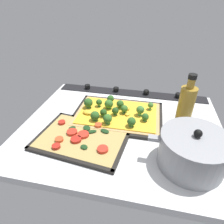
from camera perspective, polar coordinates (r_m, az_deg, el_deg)
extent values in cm
cube|color=silver|center=(79.27, 2.81, -4.83)|extent=(79.03, 64.18, 3.00)
cube|color=black|center=(102.32, 5.56, 5.66)|extent=(75.87, 7.00, 0.80)
cylinder|color=black|center=(102.32, 18.91, 4.76)|extent=(2.80, 2.80, 1.80)
cylinder|color=black|center=(101.32, 10.05, 5.83)|extent=(2.80, 2.80, 1.80)
cylinder|color=black|center=(102.76, 1.20, 6.76)|extent=(2.80, 2.80, 1.80)
cylinder|color=black|center=(106.56, -7.25, 7.49)|extent=(2.80, 2.80, 1.80)
cube|color=black|center=(83.47, 1.68, -1.14)|extent=(37.64, 26.85, 0.50)
cube|color=black|center=(93.93, 3.06, 3.31)|extent=(37.46, 1.48, 1.30)
cube|color=black|center=(73.21, -0.10, -6.33)|extent=(37.46, 1.48, 1.30)
cube|color=black|center=(82.69, 14.14, -2.30)|extent=(1.40, 26.58, 1.30)
cube|color=black|center=(87.63, -10.06, 0.43)|extent=(1.40, 26.58, 1.30)
cube|color=tan|center=(83.05, 1.68, -0.71)|extent=(35.23, 24.43, 1.00)
cube|color=gold|center=(82.67, 1.69, -0.31)|extent=(32.40, 22.00, 0.40)
cone|color=#4D8B3F|center=(78.51, 9.65, -2.29)|extent=(1.57, 1.57, 0.83)
sphere|color=#2D5B23|center=(77.67, 9.75, -1.39)|extent=(2.85, 2.85, 2.85)
cone|color=#5B9F46|center=(75.92, -1.29, -3.04)|extent=(1.94, 1.94, 1.02)
sphere|color=#386B28|center=(74.86, -1.31, -1.90)|extent=(3.54, 3.54, 3.54)
cone|color=#427635|center=(80.10, -2.51, -1.00)|extent=(1.58, 1.58, 0.84)
sphere|color=#264C1C|center=(79.28, -2.53, -0.10)|extent=(2.88, 2.88, 2.88)
cone|color=#5B9F46|center=(85.32, -0.94, 1.35)|extent=(2.09, 2.09, 0.84)
sphere|color=#386B28|center=(84.37, -0.95, 2.41)|extent=(3.79, 3.79, 3.79)
cone|color=#5B9F46|center=(82.14, 3.69, 0.00)|extent=(1.66, 1.66, 1.07)
sphere|color=#386B28|center=(81.25, 3.73, 0.99)|extent=(3.03, 3.03, 3.03)
cone|color=#4D8B3F|center=(74.76, 5.68, -3.88)|extent=(1.82, 1.82, 0.99)
sphere|color=#2D5B23|center=(73.74, 5.75, -2.79)|extent=(3.32, 3.32, 3.32)
cone|color=#4D8B3F|center=(78.04, -4.99, -2.15)|extent=(2.01, 2.01, 0.80)
sphere|color=#2D5B23|center=(77.04, -5.05, -1.07)|extent=(3.65, 3.65, 3.65)
cone|color=#68AD54|center=(86.01, 11.20, 1.12)|extent=(1.33, 1.33, 1.29)
sphere|color=#427533|center=(85.22, 11.31, 2.00)|extent=(2.42, 2.42, 2.42)
cone|color=#4D8B3F|center=(86.38, -6.91, 1.62)|extent=(2.13, 2.13, 1.10)
sphere|color=#2D5B23|center=(85.37, -7.00, 2.77)|extent=(3.88, 3.88, 3.88)
cone|color=#427635|center=(80.90, 0.97, -0.54)|extent=(1.57, 1.57, 0.96)
sphere|color=#264C1C|center=(80.06, 0.98, 0.39)|extent=(2.85, 2.85, 2.85)
cone|color=#4D8B3F|center=(85.56, 2.40, 1.45)|extent=(1.77, 1.77, 0.92)
sphere|color=#2D5B23|center=(84.70, 2.42, 2.41)|extent=(3.23, 3.23, 3.23)
cone|color=#4D8B3F|center=(86.84, -3.80, 2.00)|extent=(1.47, 1.47, 1.14)
sphere|color=#2D5B23|center=(86.04, -3.84, 2.90)|extent=(2.68, 2.68, 2.68)
cone|color=#4D8B3F|center=(89.10, -0.43, 2.96)|extent=(1.74, 1.74, 1.19)
sphere|color=#2D5B23|center=(88.22, -0.44, 3.96)|extent=(3.15, 3.15, 3.15)
cone|color=#68AD54|center=(81.41, 8.22, -0.50)|extent=(1.84, 1.84, 1.38)
sphere|color=#427533|center=(80.37, 8.33, 0.65)|extent=(3.34, 3.34, 3.34)
ellipsoid|color=gold|center=(85.02, 3.84, 1.28)|extent=(4.95, 4.71, 1.37)
ellipsoid|color=gold|center=(81.24, 4.58, -0.55)|extent=(2.41, 3.05, 0.99)
ellipsoid|color=gold|center=(82.30, -7.08, -0.03)|extent=(4.68, 3.60, 1.54)
cube|color=black|center=(72.23, -8.73, -7.85)|extent=(34.48, 26.72, 0.50)
cube|color=black|center=(79.64, -5.28, -2.81)|extent=(31.88, 4.99, 1.30)
cube|color=black|center=(65.26, -13.12, -13.42)|extent=(31.88, 4.99, 1.30)
cube|color=black|center=(67.54, 3.18, -10.44)|extent=(3.93, 23.06, 1.30)
cube|color=black|center=(79.20, -18.79, -4.94)|extent=(3.93, 23.06, 1.30)
cube|color=tan|center=(71.78, -8.78, -7.43)|extent=(31.81, 24.05, 0.90)
cylinder|color=#D14723|center=(71.13, -15.29, -7.82)|extent=(2.92, 2.92, 1.00)
cylinder|color=#B22319|center=(79.23, -14.58, -2.98)|extent=(2.76, 2.76, 1.00)
cylinder|color=#D14723|center=(75.40, -4.05, -3.89)|extent=(2.78, 2.78, 1.00)
cylinder|color=red|center=(71.50, -8.47, -6.59)|extent=(4.14, 4.14, 1.00)
cylinder|color=red|center=(65.14, -2.76, -10.90)|extent=(3.71, 3.71, 1.00)
cylinder|color=red|center=(73.33, -11.69, -5.82)|extent=(3.87, 3.87, 1.00)
cylinder|color=#B22319|center=(69.82, -10.54, -7.97)|extent=(3.78, 3.78, 1.00)
cylinder|color=#B22319|center=(68.68, -16.12, -9.71)|extent=(2.85, 2.85, 1.00)
ellipsoid|color=#193819|center=(75.45, -11.65, -4.66)|extent=(3.54, 3.56, 0.60)
ellipsoid|color=#193819|center=(72.64, -6.05, -5.75)|extent=(4.20, 3.31, 0.60)
ellipsoid|color=#193819|center=(72.57, -2.13, -5.61)|extent=(4.11, 3.34, 0.60)
ellipsoid|color=#193819|center=(66.70, -8.23, -10.13)|extent=(3.31, 3.02, 0.60)
ellipsoid|color=#193819|center=(74.67, -7.45, -4.64)|extent=(4.08, 4.04, 0.60)
cylinder|color=gray|center=(64.29, 22.59, -10.82)|extent=(19.97, 19.97, 10.29)
cylinder|color=gray|center=(60.83, 23.69, -6.99)|extent=(20.37, 20.37, 0.80)
sphere|color=black|center=(59.89, 24.03, -5.81)|extent=(2.40, 2.40, 2.40)
cube|color=gray|center=(60.48, 12.26, -7.56)|extent=(3.60, 2.00, 1.20)
cylinder|color=olive|center=(77.62, 20.69, 0.92)|extent=(5.83, 5.83, 17.14)
cylinder|color=olive|center=(73.07, 22.26, 7.80)|extent=(2.62, 2.62, 3.50)
cylinder|color=black|center=(72.13, 22.68, 9.62)|extent=(2.92, 2.92, 1.60)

